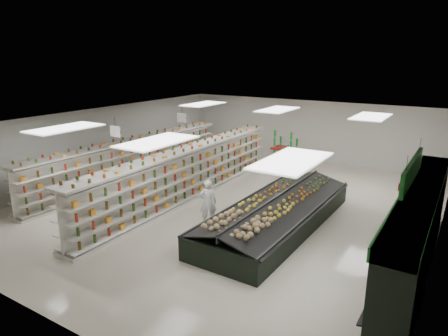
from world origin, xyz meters
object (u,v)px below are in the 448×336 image
Objects in this scene: gondola_left at (133,162)px; shopper_main at (208,203)px; produce_island at (277,212)px; shopper_background at (217,152)px; soda_endcap at (285,150)px; gondola_center at (187,175)px.

shopper_main is at bearing -20.03° from gondola_left.
shopper_background reaches higher than produce_island.
soda_endcap is at bearing 54.31° from gondola_left.
gondola_center is 1.62× the size of produce_island.
soda_endcap reaches higher than shopper_background.
gondola_left reaches higher than shopper_background.
shopper_main reaches higher than produce_island.
gondola_left is at bearing -59.25° from shopper_main.
gondola_center reaches higher than produce_island.
shopper_main is (-1.97, -1.12, 0.31)m from produce_island.
gondola_left is 7.70m from soda_endcap.
gondola_center is 2.79m from shopper_main.
soda_endcap is at bearing -121.29° from shopper_main.
shopper_main is 0.97× the size of shopper_background.
gondola_center is at bearing -6.24° from gondola_left.
produce_island is at bearing -6.52° from gondola_left.
shopper_background is at bearing -138.89° from soda_endcap.
produce_island is (7.54, -1.14, -0.39)m from gondola_left.
soda_endcap is 1.02× the size of shopper_background.
soda_endcap is (-2.83, 7.22, 0.32)m from produce_island.
shopper_background is at bearing 63.56° from gondola_left.
produce_island is (4.14, -0.64, -0.44)m from gondola_center.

